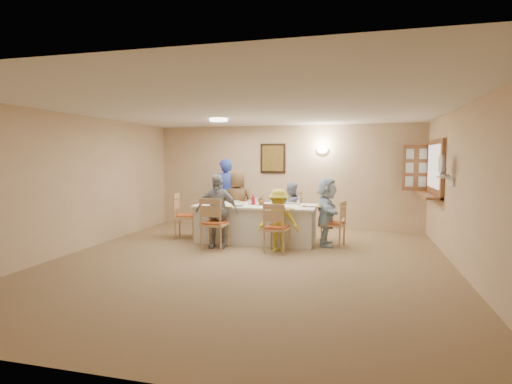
% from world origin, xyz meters
% --- Properties ---
extents(ground, '(7.00, 7.00, 0.00)m').
position_xyz_m(ground, '(0.00, 0.00, 0.00)').
color(ground, olive).
extents(room_walls, '(7.00, 7.00, 7.00)m').
position_xyz_m(room_walls, '(0.00, 0.00, 1.51)').
color(room_walls, tan).
rests_on(room_walls, ground).
extents(wall_picture, '(0.62, 0.05, 0.72)m').
position_xyz_m(wall_picture, '(-0.30, 3.46, 1.70)').
color(wall_picture, black).
rests_on(wall_picture, room_walls).
extents(wall_sconce, '(0.26, 0.09, 0.18)m').
position_xyz_m(wall_sconce, '(0.90, 3.44, 1.90)').
color(wall_sconce, white).
rests_on(wall_sconce, room_walls).
extents(ceiling_light, '(0.36, 0.36, 0.05)m').
position_xyz_m(ceiling_light, '(-1.00, 1.50, 2.47)').
color(ceiling_light, white).
rests_on(ceiling_light, room_walls).
extents(serving_hatch, '(0.06, 1.50, 1.15)m').
position_xyz_m(serving_hatch, '(3.21, 2.40, 1.50)').
color(serving_hatch, brown).
rests_on(serving_hatch, room_walls).
extents(hatch_sill, '(0.30, 1.50, 0.05)m').
position_xyz_m(hatch_sill, '(3.09, 2.40, 0.97)').
color(hatch_sill, brown).
rests_on(hatch_sill, room_walls).
extents(shutter_door, '(0.55, 0.04, 1.00)m').
position_xyz_m(shutter_door, '(2.95, 3.16, 1.50)').
color(shutter_door, brown).
rests_on(shutter_door, room_walls).
extents(fan_shelf, '(0.22, 0.36, 0.03)m').
position_xyz_m(fan_shelf, '(3.13, 1.05, 1.40)').
color(fan_shelf, white).
rests_on(fan_shelf, room_walls).
extents(desk_fan, '(0.30, 0.30, 0.28)m').
position_xyz_m(desk_fan, '(3.10, 1.05, 1.55)').
color(desk_fan, '#A5A5A8').
rests_on(desk_fan, fan_shelf).
extents(dining_table, '(2.46, 1.04, 0.76)m').
position_xyz_m(dining_table, '(-0.27, 1.70, 0.38)').
color(dining_table, silver).
rests_on(dining_table, ground).
extents(chair_back_left, '(0.57, 0.57, 1.01)m').
position_xyz_m(chair_back_left, '(-0.87, 2.50, 0.51)').
color(chair_back_left, tan).
rests_on(chair_back_left, ground).
extents(chair_back_right, '(0.47, 0.47, 0.98)m').
position_xyz_m(chair_back_right, '(0.33, 2.50, 0.49)').
color(chair_back_right, tan).
rests_on(chair_back_right, ground).
extents(chair_front_left, '(0.50, 0.50, 0.98)m').
position_xyz_m(chair_front_left, '(-0.87, 0.90, 0.49)').
color(chair_front_left, tan).
rests_on(chair_front_left, ground).
extents(chair_front_right, '(0.50, 0.50, 0.92)m').
position_xyz_m(chair_front_right, '(0.33, 0.90, 0.46)').
color(chair_front_right, tan).
rests_on(chair_front_right, ground).
extents(chair_left_end, '(0.54, 0.54, 0.97)m').
position_xyz_m(chair_left_end, '(-1.82, 1.70, 0.48)').
color(chair_left_end, tan).
rests_on(chair_left_end, ground).
extents(chair_right_end, '(0.51, 0.51, 0.89)m').
position_xyz_m(chair_right_end, '(1.28, 1.70, 0.45)').
color(chair_right_end, tan).
rests_on(chair_right_end, ground).
extents(diner_back_left, '(0.77, 0.57, 1.42)m').
position_xyz_m(diner_back_left, '(-0.87, 2.38, 0.71)').
color(diner_back_left, '#533A20').
rests_on(diner_back_left, ground).
extents(diner_back_right, '(0.58, 0.45, 1.19)m').
position_xyz_m(diner_back_right, '(0.33, 2.38, 0.60)').
color(diner_back_right, '#8D94AB').
rests_on(diner_back_right, ground).
extents(diner_front_left, '(0.88, 0.48, 1.41)m').
position_xyz_m(diner_front_left, '(-0.87, 1.02, 0.71)').
color(diner_front_left, '#969598').
rests_on(diner_front_left, ground).
extents(diner_front_right, '(0.84, 0.59, 1.15)m').
position_xyz_m(diner_front_right, '(0.33, 1.02, 0.58)').
color(diner_front_right, gold).
rests_on(diner_front_right, ground).
extents(diner_right_end, '(1.31, 0.62, 1.33)m').
position_xyz_m(diner_right_end, '(1.15, 1.70, 0.67)').
color(diner_right_end, silver).
rests_on(diner_right_end, ground).
extents(caregiver, '(0.87, 0.79, 1.69)m').
position_xyz_m(caregiver, '(-1.32, 2.85, 0.85)').
color(caregiver, '#273DA2').
rests_on(caregiver, ground).
extents(placemat_fl, '(0.36, 0.26, 0.01)m').
position_xyz_m(placemat_fl, '(-0.87, 1.28, 0.76)').
color(placemat_fl, '#472B19').
rests_on(placemat_fl, dining_table).
extents(plate_fl, '(0.25, 0.25, 0.02)m').
position_xyz_m(plate_fl, '(-0.87, 1.28, 0.77)').
color(plate_fl, white).
rests_on(plate_fl, dining_table).
extents(napkin_fl, '(0.15, 0.15, 0.01)m').
position_xyz_m(napkin_fl, '(-0.69, 1.23, 0.77)').
color(napkin_fl, gold).
rests_on(napkin_fl, dining_table).
extents(placemat_fr, '(0.32, 0.24, 0.01)m').
position_xyz_m(placemat_fr, '(0.33, 1.28, 0.76)').
color(placemat_fr, '#472B19').
rests_on(placemat_fr, dining_table).
extents(plate_fr, '(0.25, 0.25, 0.02)m').
position_xyz_m(plate_fr, '(0.33, 1.28, 0.77)').
color(plate_fr, white).
rests_on(plate_fr, dining_table).
extents(napkin_fr, '(0.14, 0.14, 0.01)m').
position_xyz_m(napkin_fr, '(0.51, 1.23, 0.77)').
color(napkin_fr, gold).
rests_on(napkin_fr, dining_table).
extents(placemat_bl, '(0.32, 0.24, 0.01)m').
position_xyz_m(placemat_bl, '(-0.87, 2.12, 0.76)').
color(placemat_bl, '#472B19').
rests_on(placemat_bl, dining_table).
extents(plate_bl, '(0.24, 0.24, 0.02)m').
position_xyz_m(plate_bl, '(-0.87, 2.12, 0.77)').
color(plate_bl, white).
rests_on(plate_bl, dining_table).
extents(napkin_bl, '(0.14, 0.14, 0.01)m').
position_xyz_m(napkin_bl, '(-0.69, 2.07, 0.77)').
color(napkin_bl, gold).
rests_on(napkin_bl, dining_table).
extents(placemat_br, '(0.37, 0.27, 0.01)m').
position_xyz_m(placemat_br, '(0.33, 2.12, 0.76)').
color(placemat_br, '#472B19').
rests_on(placemat_br, dining_table).
extents(plate_br, '(0.23, 0.23, 0.01)m').
position_xyz_m(plate_br, '(0.33, 2.12, 0.77)').
color(plate_br, white).
rests_on(plate_br, dining_table).
extents(napkin_br, '(0.14, 0.14, 0.01)m').
position_xyz_m(napkin_br, '(0.51, 2.07, 0.77)').
color(napkin_br, gold).
rests_on(napkin_br, dining_table).
extents(placemat_le, '(0.35, 0.26, 0.01)m').
position_xyz_m(placemat_le, '(-1.37, 1.70, 0.76)').
color(placemat_le, '#472B19').
rests_on(placemat_le, dining_table).
extents(plate_le, '(0.24, 0.24, 0.01)m').
position_xyz_m(plate_le, '(-1.37, 1.70, 0.77)').
color(plate_le, white).
rests_on(plate_le, dining_table).
extents(napkin_le, '(0.15, 0.15, 0.01)m').
position_xyz_m(napkin_le, '(-1.19, 1.65, 0.77)').
color(napkin_le, gold).
rests_on(napkin_le, dining_table).
extents(placemat_re, '(0.36, 0.27, 0.01)m').
position_xyz_m(placemat_re, '(0.85, 1.70, 0.76)').
color(placemat_re, '#472B19').
rests_on(placemat_re, dining_table).
extents(plate_re, '(0.22, 0.22, 0.01)m').
position_xyz_m(plate_re, '(0.85, 1.70, 0.77)').
color(plate_re, white).
rests_on(plate_re, dining_table).
extents(napkin_re, '(0.14, 0.14, 0.01)m').
position_xyz_m(napkin_re, '(1.03, 1.65, 0.77)').
color(napkin_re, gold).
rests_on(napkin_re, dining_table).
extents(teacup_a, '(0.19, 0.19, 0.08)m').
position_xyz_m(teacup_a, '(-1.10, 1.34, 0.80)').
color(teacup_a, white).
rests_on(teacup_a, dining_table).
extents(teacup_b, '(0.13, 0.13, 0.09)m').
position_xyz_m(teacup_b, '(0.11, 2.24, 0.81)').
color(teacup_b, white).
rests_on(teacup_b, dining_table).
extents(bowl_a, '(0.26, 0.26, 0.05)m').
position_xyz_m(bowl_a, '(-0.54, 1.41, 0.79)').
color(bowl_a, white).
rests_on(bowl_a, dining_table).
extents(bowl_b, '(0.25, 0.25, 0.07)m').
position_xyz_m(bowl_b, '(0.07, 1.98, 0.79)').
color(bowl_b, white).
rests_on(bowl_b, dining_table).
extents(condiment_ketchup, '(0.11, 0.11, 0.22)m').
position_xyz_m(condiment_ketchup, '(-0.34, 1.69, 0.87)').
color(condiment_ketchup, '#A90E1D').
rests_on(condiment_ketchup, dining_table).
extents(condiment_brown, '(0.12, 0.13, 0.18)m').
position_xyz_m(condiment_brown, '(-0.18, 1.78, 0.85)').
color(condiment_brown, brown).
rests_on(condiment_brown, dining_table).
extents(condiment_malt, '(0.14, 0.14, 0.14)m').
position_xyz_m(condiment_malt, '(-0.16, 1.67, 0.83)').
color(condiment_malt, brown).
rests_on(condiment_malt, dining_table).
extents(drinking_glass, '(0.06, 0.06, 0.09)m').
position_xyz_m(drinking_glass, '(-0.42, 1.75, 0.82)').
color(drinking_glass, silver).
rests_on(drinking_glass, dining_table).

